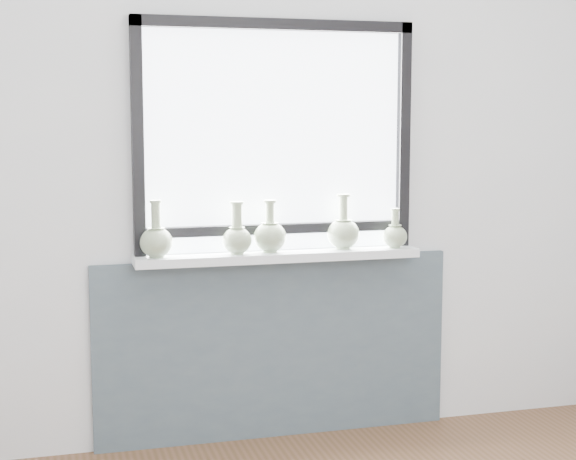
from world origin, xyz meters
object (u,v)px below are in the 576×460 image
object	(u,v)px
vase_c	(270,235)
vase_b	(237,237)
vase_e	(395,235)
vase_a	(156,240)
windowsill	(279,256)
vase_d	(343,232)

from	to	relation	value
vase_c	vase_b	bearing A→B (deg)	-173.76
vase_c	vase_e	xyz separation A→B (m)	(0.60, -0.03, -0.02)
vase_e	vase_a	bearing A→B (deg)	179.66
vase_b	vase_e	xyz separation A→B (m)	(0.76, -0.01, -0.02)
vase_e	windowsill	bearing A→B (deg)	177.39
vase_d	vase_b	bearing A→B (deg)	-177.21
vase_e	vase_c	bearing A→B (deg)	177.55
vase_e	vase_d	bearing A→B (deg)	172.22
vase_d	vase_e	xyz separation A→B (m)	(0.25, -0.03, -0.02)
windowsill	vase_e	bearing A→B (deg)	-2.61
vase_b	vase_d	distance (m)	0.51
vase_a	vase_d	world-z (taller)	vase_d
windowsill	vase_b	bearing A→B (deg)	-175.07
windowsill	vase_a	size ratio (longest dim) A/B	5.22
vase_c	vase_e	world-z (taller)	vase_c
vase_c	vase_d	xyz separation A→B (m)	(0.36, 0.01, 0.00)
vase_b	vase_c	world-z (taller)	same
windowsill	vase_e	world-z (taller)	vase_e
vase_b	vase_d	bearing A→B (deg)	2.79
vase_a	vase_e	distance (m)	1.12
vase_c	windowsill	bearing A→B (deg)	-0.15
vase_b	vase_c	distance (m)	0.16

